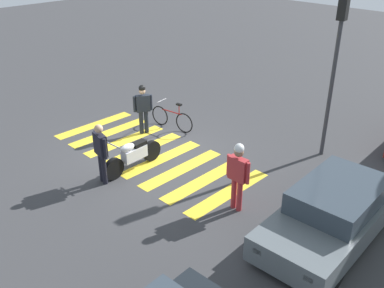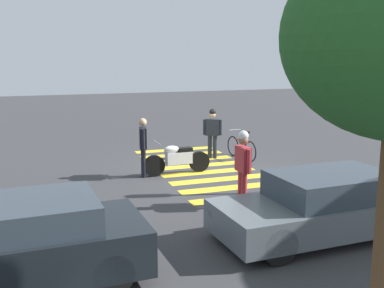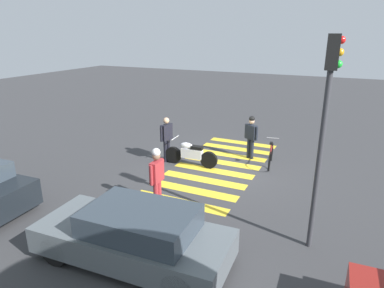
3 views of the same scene
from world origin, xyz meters
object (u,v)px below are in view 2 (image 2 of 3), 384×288
object	(u,v)px
pedestrian_bystander	(243,163)
car_grey_coupe	(324,206)
police_motorcycle	(177,159)
officer_by_motorcycle	(143,143)
car_black_suv	(12,246)
leaning_bicycle	(241,148)
officer_on_foot	(212,130)

from	to	relation	value
pedestrian_bystander	car_grey_coupe	world-z (taller)	pedestrian_bystander
police_motorcycle	pedestrian_bystander	bearing A→B (deg)	99.28
officer_by_motorcycle	car_black_suv	xyz separation A→B (m)	(3.44, 5.80, -0.35)
officer_by_motorcycle	car_black_suv	world-z (taller)	officer_by_motorcycle
police_motorcycle	car_black_suv	bearing A→B (deg)	52.15
car_grey_coupe	car_black_suv	size ratio (longest dim) A/B	1.02
police_motorcycle	officer_by_motorcycle	bearing A→B (deg)	-1.26
leaning_bicycle	officer_by_motorcycle	xyz separation A→B (m)	(3.78, 1.25, 0.62)
officer_by_motorcycle	officer_on_foot	bearing A→B (deg)	-149.51
officer_by_motorcycle	car_grey_coupe	world-z (taller)	officer_by_motorcycle
officer_by_motorcycle	pedestrian_bystander	bearing A→B (deg)	115.04
police_motorcycle	car_black_suv	distance (m)	7.33
leaning_bicycle	car_grey_coupe	world-z (taller)	car_grey_coupe
police_motorcycle	pedestrian_bystander	distance (m)	3.51
officer_on_foot	officer_by_motorcycle	size ratio (longest dim) A/B	0.99
officer_by_motorcycle	car_black_suv	bearing A→B (deg)	59.31
leaning_bicycle	officer_by_motorcycle	distance (m)	4.03
officer_on_foot	pedestrian_bystander	size ratio (longest dim) A/B	0.95
police_motorcycle	officer_on_foot	xyz separation A→B (m)	(-1.81, -1.71, 0.54)
officer_by_motorcycle	pedestrian_bystander	size ratio (longest dim) A/B	0.96
police_motorcycle	car_grey_coupe	bearing A→B (deg)	102.97
police_motorcycle	officer_by_motorcycle	size ratio (longest dim) A/B	1.19
police_motorcycle	officer_by_motorcycle	xyz separation A→B (m)	(1.05, -0.02, 0.55)
car_black_suv	officer_on_foot	bearing A→B (deg)	-130.09
leaning_bicycle	officer_on_foot	bearing A→B (deg)	-25.09
officer_on_foot	pedestrian_bystander	xyz separation A→B (m)	(1.25, 5.12, 0.07)
car_black_suv	pedestrian_bystander	bearing A→B (deg)	-154.89
leaning_bicycle	officer_on_foot	xyz separation A→B (m)	(0.92, -0.43, 0.61)
car_grey_coupe	car_black_suv	xyz separation A→B (m)	(5.79, 0.15, 0.04)
officer_by_motorcycle	police_motorcycle	bearing A→B (deg)	178.74
leaning_bicycle	officer_on_foot	world-z (taller)	officer_on_foot
pedestrian_bystander	officer_on_foot	bearing A→B (deg)	-103.76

